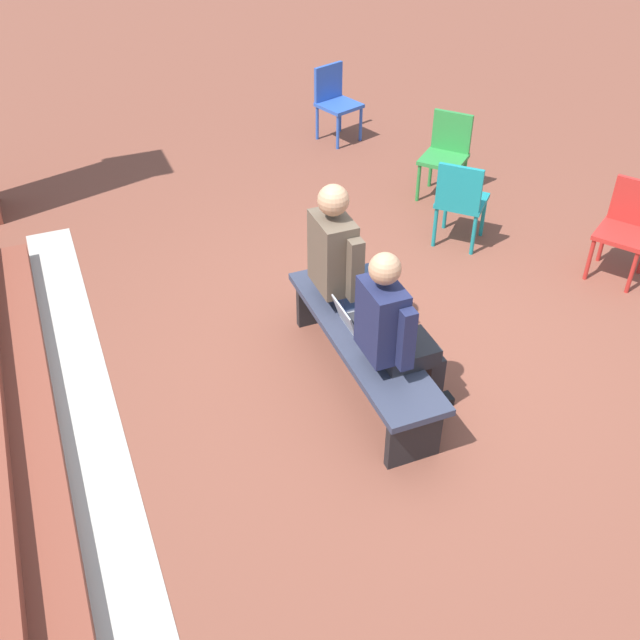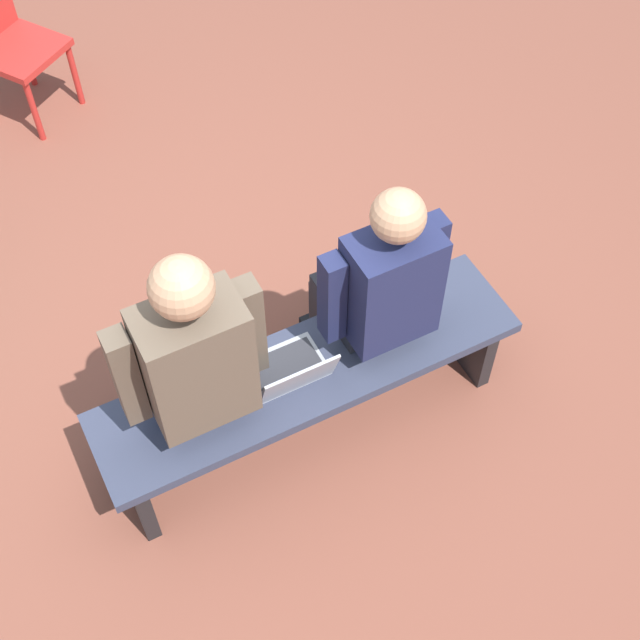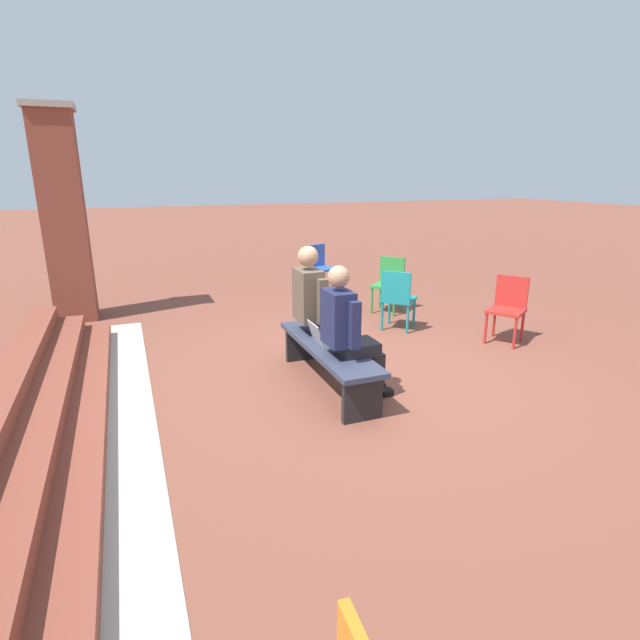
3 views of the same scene
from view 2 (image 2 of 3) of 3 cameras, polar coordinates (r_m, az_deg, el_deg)
ground_plane at (r=4.11m, az=-5.09°, el=-4.14°), size 60.00×60.00×0.00m
bench at (r=3.68m, az=-0.77°, el=-3.91°), size 1.80×0.44×0.45m
person_student at (r=3.53m, az=3.60°, el=2.10°), size 0.52×0.66×1.31m
person_adult at (r=3.32m, az=-8.43°, el=-2.49°), size 0.56×0.71×1.38m
laptop at (r=3.54m, az=-1.93°, el=-3.31°), size 0.32×0.29×0.21m
plastic_chair_foreground at (r=5.39m, az=-19.48°, el=16.73°), size 0.58×0.58×0.84m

